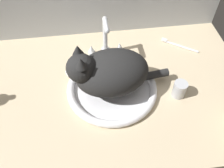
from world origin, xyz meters
TOP-DOWN VIEW (x-y plane):
  - countertop at (0.00, 0.00)cm, footprint 120.27×73.84cm
  - backsplash_wall at (0.00, 38.12)cm, footprint 120.27×2.40cm
  - sink_basin at (2.08, -0.95)cm, footprint 36.39×36.39cm
  - faucet at (2.08, 20.69)cm, footprint 16.22×10.77cm
  - cat at (0.25, -1.17)cm, footprint 40.55×23.53cm
  - metal_jar at (28.03, -6.67)cm, footprint 5.34×5.34cm
  - toothbrush at (37.18, 21.37)cm, footprint 15.50×11.45cm

SIDE VIEW (x-z plane):
  - countertop at x=0.00cm, z-range 0.00..3.00cm
  - toothbrush at x=37.18cm, z-range 2.77..4.47cm
  - sink_basin at x=2.08cm, z-range 2.84..5.78cm
  - metal_jar at x=28.03cm, z-range 3.02..9.95cm
  - faucet at x=2.08cm, z-range 0.82..20.66cm
  - cat at x=0.25cm, z-range 3.96..24.86cm
  - backsplash_wall at x=0.00cm, z-range 0.00..39.84cm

